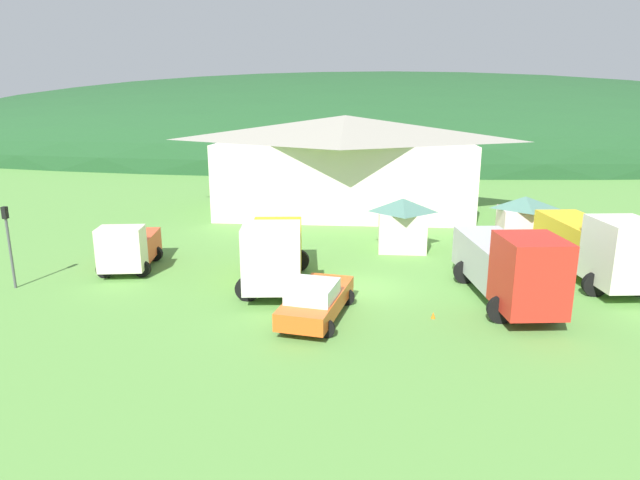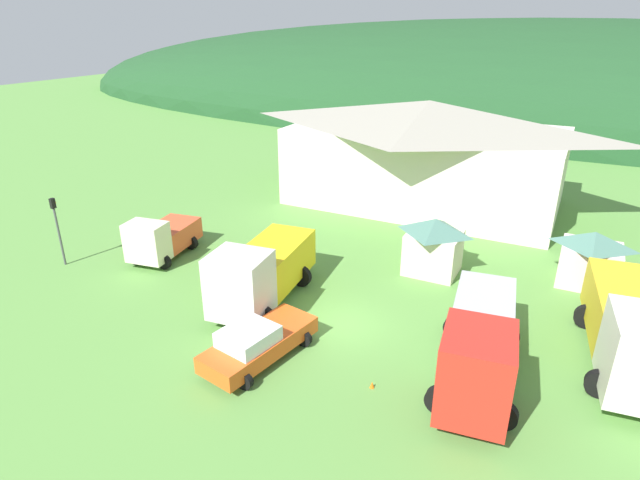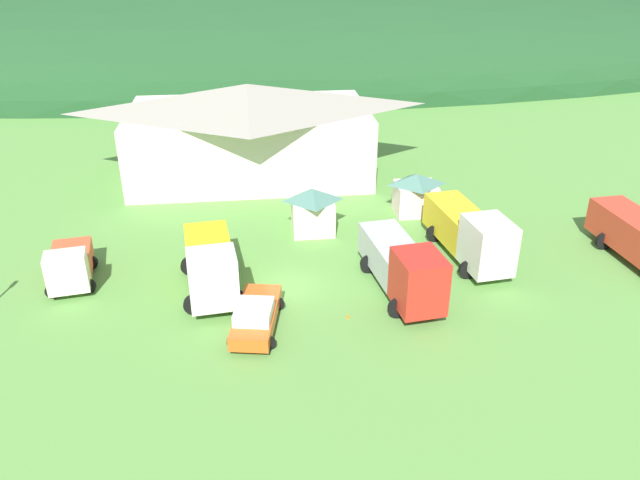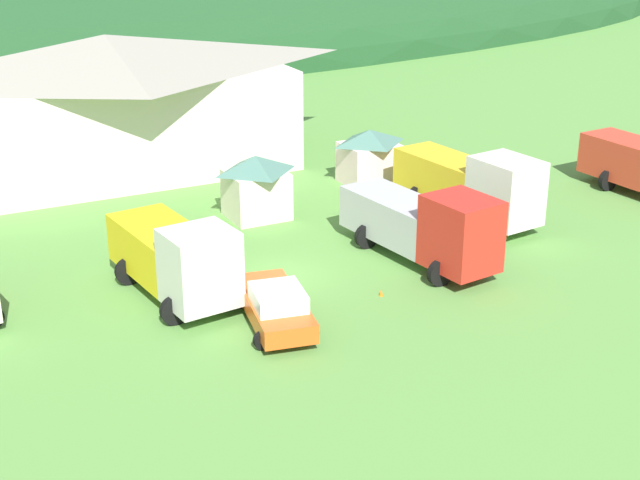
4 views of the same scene
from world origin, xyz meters
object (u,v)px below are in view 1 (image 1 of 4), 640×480
play_shed_cream (402,223)px  play_shed_pink (524,219)px  depot_building (345,163)px  flatbed_truck_yellow (274,251)px  heavy_rig_striped (596,245)px  traffic_cone_near_pickup (433,318)px  traffic_light_west (9,238)px  crane_truck_red (509,265)px  light_truck_cream (129,247)px  service_pickup_orange (316,299)px

play_shed_cream → play_shed_pink: play_shed_cream is taller
depot_building → play_shed_cream: size_ratio=6.56×
flatbed_truck_yellow → heavy_rig_striped: heavy_rig_striped is taller
play_shed_cream → traffic_cone_near_pickup: bearing=-86.1°
traffic_light_west → crane_truck_red: bearing=-0.1°
light_truck_cream → heavy_rig_striped: 23.19m
depot_building → crane_truck_red: depot_building is taller
play_shed_cream → traffic_light_west: 20.29m
play_shed_pink → service_pickup_orange: (-11.48, -13.13, -0.67)m
play_shed_pink → service_pickup_orange: 17.46m
crane_truck_red → service_pickup_orange: size_ratio=1.55×
depot_building → service_pickup_orange: 22.23m
flatbed_truck_yellow → crane_truck_red: crane_truck_red is taller
play_shed_cream → traffic_light_west: bearing=-155.4°
crane_truck_red → service_pickup_orange: crane_truck_red is taller
crane_truck_red → traffic_light_west: size_ratio=2.14×
flatbed_truck_yellow → crane_truck_red: bearing=75.5°
play_shed_pink → traffic_cone_near_pickup: bearing=-118.1°
play_shed_pink → flatbed_truck_yellow: flatbed_truck_yellow is taller
play_shed_pink → traffic_light_west: bearing=-157.7°
play_shed_cream → crane_truck_red: bearing=-64.5°
crane_truck_red → traffic_cone_near_pickup: 4.24m
flatbed_truck_yellow → traffic_light_west: size_ratio=1.89×
flatbed_truck_yellow → service_pickup_orange: flatbed_truck_yellow is taller
light_truck_cream → traffic_cone_near_pickup: light_truck_cream is taller
depot_building → traffic_light_west: size_ratio=5.16×
flatbed_truck_yellow → service_pickup_orange: 4.64m
depot_building → flatbed_truck_yellow: bearing=-97.7°
depot_building → play_shed_cream: (3.87, -11.10, -2.24)m
play_shed_pink → service_pickup_orange: play_shed_pink is taller
play_shed_cream → flatbed_truck_yellow: bearing=-132.1°
service_pickup_orange → light_truck_cream: bearing=-108.5°
service_pickup_orange → traffic_light_west: 14.73m
heavy_rig_striped → service_pickup_orange: bearing=-72.0°
play_shed_cream → service_pickup_orange: 11.66m
traffic_cone_near_pickup → light_truck_cream: bearing=160.8°
light_truck_cream → flatbed_truck_yellow: size_ratio=0.67×
depot_building → service_pickup_orange: depot_building is taller
heavy_rig_striped → traffic_light_west: (-27.40, -3.52, 0.61)m
play_shed_cream → heavy_rig_striped: (8.96, -4.92, 0.22)m
play_shed_cream → service_pickup_orange: bearing=-110.1°
crane_truck_red → light_truck_cream: bearing=-107.1°
light_truck_cream → traffic_light_west: (-4.21, -3.19, 1.18)m
depot_building → light_truck_cream: size_ratio=4.06×
flatbed_truck_yellow → play_shed_pink: bearing=117.2°
depot_building → light_truck_cream: 19.52m
light_truck_cream → flatbed_truck_yellow: (7.89, -1.77, 0.49)m
light_truck_cream → traffic_cone_near_pickup: 15.87m
play_shed_pink → flatbed_truck_yellow: 16.61m
flatbed_truck_yellow → service_pickup_orange: size_ratio=1.36×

